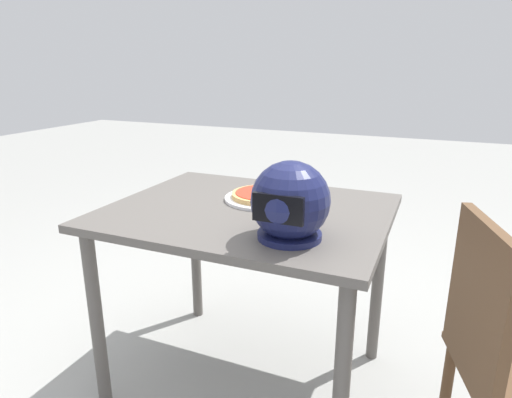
% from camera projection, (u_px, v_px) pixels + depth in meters
% --- Properties ---
extents(ground_plane, '(14.00, 14.00, 0.00)m').
position_uv_depth(ground_plane, '(249.00, 378.00, 1.90)').
color(ground_plane, '#9E9E99').
extents(dining_table, '(1.04, 0.84, 0.77)m').
position_uv_depth(dining_table, '(248.00, 233.00, 1.71)').
color(dining_table, '#5B5651').
rests_on(dining_table, ground).
extents(pizza_plate, '(0.31, 0.31, 0.01)m').
position_uv_depth(pizza_plate, '(264.00, 198.00, 1.78)').
color(pizza_plate, white).
rests_on(pizza_plate, dining_table).
extents(pizza, '(0.26, 0.26, 0.05)m').
position_uv_depth(pizza, '(264.00, 194.00, 1.77)').
color(pizza, tan).
rests_on(pizza, pizza_plate).
extents(motorcycle_helmet, '(0.25, 0.25, 0.25)m').
position_uv_depth(motorcycle_helmet, '(290.00, 202.00, 1.35)').
color(motorcycle_helmet, '#191E4C').
rests_on(motorcycle_helmet, dining_table).
extents(chair_side, '(0.50, 0.50, 0.90)m').
position_uv_depth(chair_side, '(505.00, 357.00, 1.24)').
color(chair_side, brown).
rests_on(chair_side, ground).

